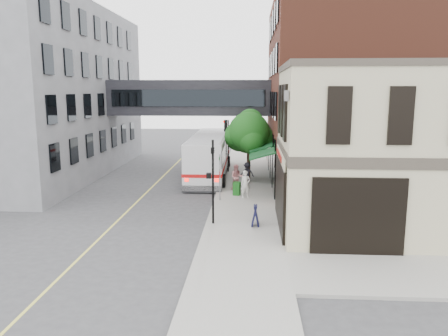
# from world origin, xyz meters

# --- Properties ---
(ground) EXTENTS (120.00, 120.00, 0.00)m
(ground) POSITION_xyz_m (0.00, 0.00, 0.00)
(ground) COLOR #38383A
(ground) RESTS_ON ground
(sidewalk_main) EXTENTS (4.00, 60.00, 0.15)m
(sidewalk_main) POSITION_xyz_m (2.00, 14.00, 0.07)
(sidewalk_main) COLOR gray
(sidewalk_main) RESTS_ON ground
(corner_building) EXTENTS (10.19, 8.12, 8.45)m
(corner_building) POSITION_xyz_m (8.97, 2.00, 4.21)
(corner_building) COLOR #B6AD8B
(corner_building) RESTS_ON ground
(brick_building) EXTENTS (13.76, 18.00, 14.00)m
(brick_building) POSITION_xyz_m (9.98, 15.00, 6.99)
(brick_building) COLOR #59291C
(brick_building) RESTS_ON ground
(opposite_building) EXTENTS (14.00, 24.00, 14.00)m
(opposite_building) POSITION_xyz_m (-17.00, 16.00, 7.00)
(opposite_building) COLOR slate
(opposite_building) RESTS_ON ground
(skyway_bridge) EXTENTS (14.00, 3.18, 3.00)m
(skyway_bridge) POSITION_xyz_m (-3.00, 18.00, 6.50)
(skyway_bridge) COLOR black
(skyway_bridge) RESTS_ON ground
(traffic_signal_near) EXTENTS (0.44, 0.22, 4.60)m
(traffic_signal_near) POSITION_xyz_m (0.37, 2.00, 2.98)
(traffic_signal_near) COLOR black
(traffic_signal_near) RESTS_ON sidewalk_main
(traffic_signal_far) EXTENTS (0.53, 0.28, 4.50)m
(traffic_signal_far) POSITION_xyz_m (0.26, 17.00, 3.34)
(traffic_signal_far) COLOR black
(traffic_signal_far) RESTS_ON sidewalk_main
(street_sign_pole) EXTENTS (0.08, 0.75, 3.00)m
(street_sign_pole) POSITION_xyz_m (0.39, 7.00, 1.93)
(street_sign_pole) COLOR gray
(street_sign_pole) RESTS_ON sidewalk_main
(street_tree) EXTENTS (3.80, 3.20, 5.60)m
(street_tree) POSITION_xyz_m (2.19, 13.22, 3.91)
(street_tree) COLOR #382619
(street_tree) RESTS_ON sidewalk_main
(lane_marking) EXTENTS (0.12, 40.00, 0.01)m
(lane_marking) POSITION_xyz_m (-5.00, 10.00, 0.01)
(lane_marking) COLOR #D8CC4C
(lane_marking) RESTS_ON ground
(bus) EXTENTS (3.19, 12.77, 3.43)m
(bus) POSITION_xyz_m (-1.09, 15.52, 1.92)
(bus) COLOR silver
(bus) RESTS_ON ground
(pedestrian_a) EXTENTS (0.77, 0.63, 1.82)m
(pedestrian_a) POSITION_xyz_m (2.05, 7.74, 1.06)
(pedestrian_a) COLOR silver
(pedestrian_a) RESTS_ON sidewalk_main
(pedestrian_b) EXTENTS (0.89, 0.69, 1.83)m
(pedestrian_b) POSITION_xyz_m (1.38, 10.01, 1.06)
(pedestrian_b) COLOR #D28889
(pedestrian_b) RESTS_ON sidewalk_main
(pedestrian_c) EXTENTS (1.14, 0.80, 1.61)m
(pedestrian_c) POSITION_xyz_m (2.09, 12.26, 0.96)
(pedestrian_c) COLOR black
(pedestrian_c) RESTS_ON sidewalk_main
(newspaper_box) EXTENTS (0.54, 0.50, 0.91)m
(newspaper_box) POSITION_xyz_m (1.45, 8.39, 0.60)
(newspaper_box) COLOR #135414
(newspaper_box) RESTS_ON sidewalk_main
(sandwich_board) EXTENTS (0.41, 0.63, 1.10)m
(sandwich_board) POSITION_xyz_m (2.65, 1.71, 0.70)
(sandwich_board) COLOR black
(sandwich_board) RESTS_ON sidewalk_main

